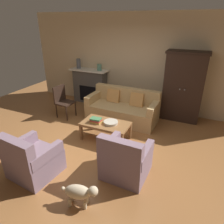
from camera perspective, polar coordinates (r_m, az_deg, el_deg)
ground_plane at (r=4.56m, az=-3.45°, el=-9.76°), size 9.60×9.60×0.00m
back_wall at (r=6.24m, az=7.40°, el=13.59°), size 7.20×0.10×2.80m
fireplace at (r=6.83m, az=-6.23°, el=7.41°), size 1.26×0.48×1.12m
armoire at (r=5.78m, az=19.54°, el=6.75°), size 1.06×0.57×1.87m
couch at (r=5.59m, az=3.03°, el=0.79°), size 1.94×0.90×0.86m
coffee_table at (r=4.66m, az=-1.83°, el=-3.69°), size 1.10×0.60×0.42m
fruit_bowl at (r=4.59m, az=-0.35°, el=-2.96°), size 0.33×0.33×0.06m
book_stack at (r=4.64m, az=-4.56°, el=-2.36°), size 0.26×0.19×0.11m
mantel_vase_slate at (r=6.84m, az=-9.41°, el=13.37°), size 0.14×0.14×0.31m
mantel_vase_jade at (r=6.47m, az=-3.59°, el=12.49°), size 0.14×0.14×0.20m
armchair_near_left at (r=3.92m, az=-21.60°, el=-12.56°), size 0.84×0.84×0.88m
armchair_near_right at (r=3.66m, az=3.79°, el=-13.52°), size 0.80×0.79×0.88m
side_chair_wooden at (r=5.90m, az=-13.73°, el=3.45°), size 0.49×0.49×0.90m
dog at (r=3.25m, az=-9.08°, el=-21.52°), size 0.56×0.29×0.39m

